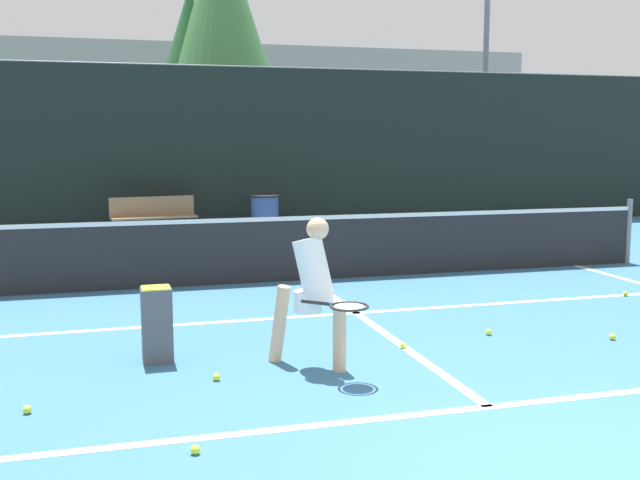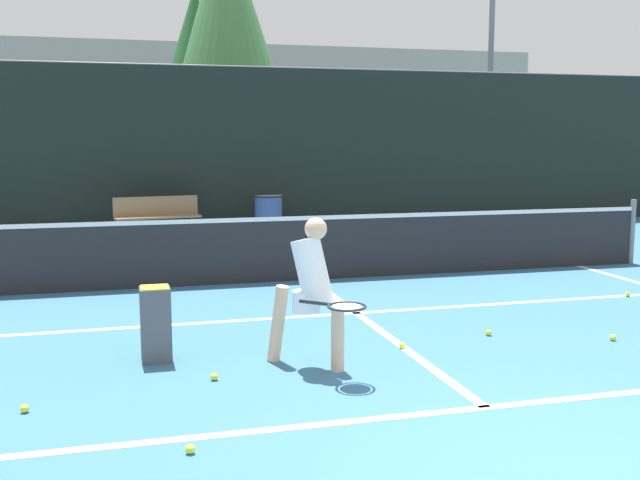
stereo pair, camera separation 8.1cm
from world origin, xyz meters
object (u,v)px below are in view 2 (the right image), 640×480
at_px(trash_bin, 268,215).
at_px(courtside_bench, 157,215).
at_px(ball_hopper, 156,322).
at_px(parked_car, 97,200).
at_px(player_practicing, 311,286).

bearing_deg(trash_bin, courtside_bench, 178.77).
height_order(ball_hopper, parked_car, parked_car).
bearing_deg(ball_hopper, trash_bin, 72.15).
distance_m(player_practicing, courtside_bench, 9.41).
xyz_separation_m(player_practicing, courtside_bench, (-0.89, 9.37, -0.28)).
bearing_deg(ball_hopper, courtside_bench, 86.92).
bearing_deg(trash_bin, ball_hopper, -107.85).
distance_m(ball_hopper, courtside_bench, 8.80).
relative_size(player_practicing, ball_hopper, 1.96).
distance_m(player_practicing, ball_hopper, 1.53).
bearing_deg(parked_car, player_practicing, -80.19).
height_order(player_practicing, courtside_bench, player_practicing).
xyz_separation_m(ball_hopper, courtside_bench, (0.47, 8.78, 0.10)).
height_order(player_practicing, trash_bin, player_practicing).
bearing_deg(player_practicing, ball_hopper, -160.99).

